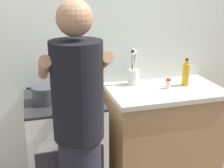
{
  "coord_description": "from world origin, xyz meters",
  "views": [
    {
      "loc": [
        -0.57,
        -2.07,
        1.77
      ],
      "look_at": [
        0.05,
        0.12,
        1.0
      ],
      "focal_mm": 47.41,
      "sensor_mm": 36.0,
      "label": 1
    }
  ],
  "objects_px": {
    "spice_bottle": "(168,84)",
    "oil_bottle": "(186,74)",
    "mixing_bowl": "(80,92)",
    "person": "(79,142)",
    "stove_range": "(66,149)",
    "utensil_crock": "(133,74)",
    "pot": "(45,94)"
  },
  "relations": [
    {
      "from": "spice_bottle",
      "to": "oil_bottle",
      "type": "relative_size",
      "value": 0.36
    },
    {
      "from": "mixing_bowl",
      "to": "person",
      "type": "relative_size",
      "value": 0.18
    },
    {
      "from": "stove_range",
      "to": "spice_bottle",
      "type": "bearing_deg",
      "value": 0.5
    },
    {
      "from": "spice_bottle",
      "to": "person",
      "type": "bearing_deg",
      "value": -144.58
    },
    {
      "from": "person",
      "to": "spice_bottle",
      "type": "bearing_deg",
      "value": 35.42
    },
    {
      "from": "utensil_crock",
      "to": "stove_range",
      "type": "bearing_deg",
      "value": -163.39
    },
    {
      "from": "mixing_bowl",
      "to": "person",
      "type": "distance_m",
      "value": 0.63
    },
    {
      "from": "mixing_bowl",
      "to": "spice_bottle",
      "type": "distance_m",
      "value": 0.78
    },
    {
      "from": "utensil_crock",
      "to": "oil_bottle",
      "type": "distance_m",
      "value": 0.47
    },
    {
      "from": "utensil_crock",
      "to": "spice_bottle",
      "type": "distance_m",
      "value": 0.33
    },
    {
      "from": "mixing_bowl",
      "to": "utensil_crock",
      "type": "bearing_deg",
      "value": 22.68
    },
    {
      "from": "pot",
      "to": "mixing_bowl",
      "type": "distance_m",
      "value": 0.28
    },
    {
      "from": "spice_bottle",
      "to": "oil_bottle",
      "type": "bearing_deg",
      "value": 11.15
    },
    {
      "from": "utensil_crock",
      "to": "oil_bottle",
      "type": "height_order",
      "value": "utensil_crock"
    },
    {
      "from": "pot",
      "to": "spice_bottle",
      "type": "bearing_deg",
      "value": 2.21
    },
    {
      "from": "stove_range",
      "to": "pot",
      "type": "height_order",
      "value": "pot"
    },
    {
      "from": "stove_range",
      "to": "mixing_bowl",
      "type": "distance_m",
      "value": 0.52
    },
    {
      "from": "utensil_crock",
      "to": "oil_bottle",
      "type": "xyz_separation_m",
      "value": [
        0.45,
        -0.15,
        0.0
      ]
    },
    {
      "from": "stove_range",
      "to": "utensil_crock",
      "type": "relative_size",
      "value": 2.7
    },
    {
      "from": "pot",
      "to": "mixing_bowl",
      "type": "bearing_deg",
      "value": 2.43
    },
    {
      "from": "stove_range",
      "to": "person",
      "type": "relative_size",
      "value": 0.53
    },
    {
      "from": "oil_bottle",
      "to": "spice_bottle",
      "type": "bearing_deg",
      "value": -168.85
    },
    {
      "from": "pot",
      "to": "utensil_crock",
      "type": "height_order",
      "value": "utensil_crock"
    },
    {
      "from": "pot",
      "to": "utensil_crock",
      "type": "relative_size",
      "value": 0.8
    },
    {
      "from": "pot",
      "to": "oil_bottle",
      "type": "height_order",
      "value": "oil_bottle"
    },
    {
      "from": "pot",
      "to": "spice_bottle",
      "type": "relative_size",
      "value": 2.98
    },
    {
      "from": "mixing_bowl",
      "to": "utensil_crock",
      "type": "xyz_separation_m",
      "value": [
        0.53,
        0.22,
        0.04
      ]
    },
    {
      "from": "spice_bottle",
      "to": "mixing_bowl",
      "type": "bearing_deg",
      "value": -177.87
    },
    {
      "from": "pot",
      "to": "person",
      "type": "height_order",
      "value": "person"
    },
    {
      "from": "stove_range",
      "to": "utensil_crock",
      "type": "bearing_deg",
      "value": 16.61
    },
    {
      "from": "person",
      "to": "utensil_crock",
      "type": "bearing_deg",
      "value": 52.25
    },
    {
      "from": "mixing_bowl",
      "to": "utensil_crock",
      "type": "distance_m",
      "value": 0.57
    }
  ]
}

